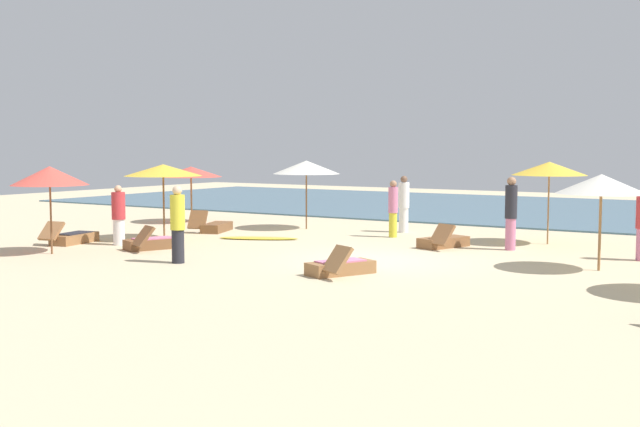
% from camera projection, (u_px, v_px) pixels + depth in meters
% --- Properties ---
extents(ground_plane, '(60.00, 60.00, 0.00)m').
position_uv_depth(ground_plane, '(378.00, 261.00, 19.11)').
color(ground_plane, beige).
extents(ocean_water, '(48.00, 16.00, 0.06)m').
position_uv_depth(ocean_water, '(566.00, 211.00, 33.45)').
color(ocean_water, '#476B7F').
rests_on(ocean_water, ground_plane).
extents(umbrella_0, '(2.09, 2.09, 2.34)m').
position_uv_depth(umbrella_0, '(549.00, 169.00, 22.13)').
color(umbrella_0, olive).
rests_on(umbrella_0, ground_plane).
extents(umbrella_4, '(1.99, 1.99, 2.16)m').
position_uv_depth(umbrella_4, '(601.00, 184.00, 17.44)').
color(umbrella_4, olive).
rests_on(umbrella_4, ground_plane).
extents(umbrella_5, '(1.96, 1.96, 2.27)m').
position_uv_depth(umbrella_5, '(50.00, 176.00, 20.15)').
color(umbrella_5, brown).
rests_on(umbrella_5, ground_plane).
extents(umbrella_6, '(2.29, 2.29, 2.24)m').
position_uv_depth(umbrella_6, '(163.00, 170.00, 23.21)').
color(umbrella_6, brown).
rests_on(umbrella_6, ground_plane).
extents(umbrella_7, '(2.24, 2.24, 2.04)m').
position_uv_depth(umbrella_7, '(191.00, 172.00, 28.51)').
color(umbrella_7, olive).
rests_on(umbrella_7, ground_plane).
extents(umbrella_8, '(2.24, 2.24, 2.29)m').
position_uv_depth(umbrella_8, '(306.00, 167.00, 26.21)').
color(umbrella_8, brown).
rests_on(umbrella_8, ground_plane).
extents(lounger_0, '(0.91, 1.79, 0.66)m').
position_uv_depth(lounger_0, '(72.00, 237.00, 22.46)').
color(lounger_0, olive).
rests_on(lounger_0, ground_plane).
extents(lounger_2, '(1.20, 1.78, 0.69)m').
position_uv_depth(lounger_2, '(152.00, 243.00, 21.20)').
color(lounger_2, brown).
rests_on(lounger_2, ground_plane).
extents(lounger_3, '(1.12, 1.76, 0.72)m').
position_uv_depth(lounger_3, '(215.00, 227.00, 25.53)').
color(lounger_3, brown).
rests_on(lounger_3, ground_plane).
extents(lounger_4, '(1.25, 1.77, 0.70)m').
position_uv_depth(lounger_4, '(340.00, 267.00, 17.01)').
color(lounger_4, olive).
rests_on(lounger_4, ground_plane).
extents(lounger_6, '(1.13, 1.78, 0.70)m').
position_uv_depth(lounger_6, '(443.00, 241.00, 21.56)').
color(lounger_6, brown).
rests_on(lounger_6, ground_plane).
extents(person_0, '(0.41, 0.41, 1.74)m').
position_uv_depth(person_0, '(393.00, 208.00, 23.94)').
color(person_0, yellow).
rests_on(person_0, ground_plane).
extents(person_1, '(0.33, 0.33, 1.97)m').
position_uv_depth(person_1, '(511.00, 212.00, 20.99)').
color(person_1, '#D17299').
rests_on(person_1, ground_plane).
extents(person_2, '(0.43, 0.43, 1.69)m').
position_uv_depth(person_2, '(119.00, 215.00, 22.06)').
color(person_2, white).
rests_on(person_2, ground_plane).
extents(person_4, '(0.42, 0.42, 1.85)m').
position_uv_depth(person_4, '(178.00, 224.00, 18.66)').
color(person_4, '#26262D').
rests_on(person_4, ground_plane).
extents(person_5, '(0.49, 0.49, 1.83)m').
position_uv_depth(person_5, '(404.00, 204.00, 25.31)').
color(person_5, white).
rests_on(person_5, ground_plane).
extents(surfboard, '(2.40, 1.51, 0.07)m').
position_uv_depth(surfboard, '(259.00, 238.00, 23.49)').
color(surfboard, gold).
rests_on(surfboard, ground_plane).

